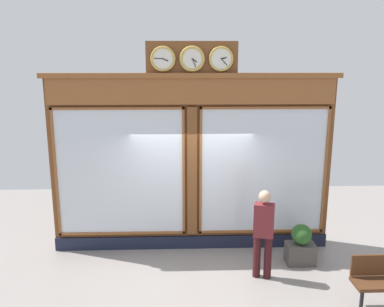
% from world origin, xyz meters
% --- Properties ---
extents(shop_facade, '(5.92, 0.42, 4.31)m').
position_xyz_m(shop_facade, '(0.00, -0.13, 1.88)').
color(shop_facade, brown).
rests_on(shop_facade, ground_plane).
extents(pedestrian, '(0.41, 0.31, 1.69)m').
position_xyz_m(pedestrian, '(-1.26, 1.25, 0.93)').
color(pedestrian, '#3A1316').
rests_on(pedestrian, ground_plane).
extents(planter_box, '(0.56, 0.36, 0.42)m').
position_xyz_m(planter_box, '(-2.12, 0.76, 0.21)').
color(planter_box, '#4C4742').
rests_on(planter_box, ground_plane).
extents(planter_shrub, '(0.40, 0.40, 0.40)m').
position_xyz_m(planter_shrub, '(-2.12, 0.76, 0.62)').
color(planter_shrub, '#285623').
rests_on(planter_shrub, planter_box).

